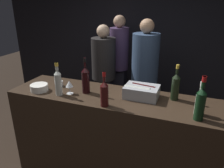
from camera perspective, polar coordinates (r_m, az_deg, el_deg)
The scene contains 15 objects.
wall_back_chalkboard at distance 4.23m, azimuth 10.55°, elevation 12.76°, with size 6.40×0.06×2.80m.
bar_counter at distance 2.56m, azimuth -0.25°, elevation -13.83°, with size 2.22×0.61×1.05m.
ice_bin_with_bottles at distance 2.26m, azimuth 7.65°, elevation -1.88°, with size 0.34×0.25×0.13m.
bowl_white at distance 2.54m, azimuth -18.49°, elevation -0.85°, with size 0.19×0.19×0.07m.
wine_glass at distance 2.35m, azimuth -11.09°, elevation -0.07°, with size 0.08×0.08×0.15m.
candle_votive at distance 2.61m, azimuth -13.46°, elevation 0.11°, with size 0.07×0.07×0.06m.
red_wine_bottle_burgundy at distance 1.93m, azimuth 22.12°, elevation -4.49°, with size 0.08×0.08×0.38m.
rose_wine_bottle at distance 2.33m, azimuth -13.90°, elevation 0.64°, with size 0.07×0.07×0.35m.
red_wine_bottle_tall at distance 2.03m, azimuth -2.01°, elevation -2.30°, with size 0.08×0.08×0.34m.
white_wine_bottle at distance 2.03m, azimuth 21.90°, elevation -4.22°, with size 0.07×0.07×0.31m.
champagne_bottle at distance 2.25m, azimuth 16.26°, elevation -0.47°, with size 0.08×0.08×0.36m.
red_wine_bottle_black_foil at distance 2.34m, azimuth -6.90°, elevation 1.24°, with size 0.08×0.08×0.39m.
person_in_hoodie at distance 3.40m, azimuth 8.51°, elevation 3.37°, with size 0.41×0.41×1.75m.
person_blond_tee at distance 3.70m, azimuth -2.18°, elevation 3.91°, with size 0.40×0.40×1.63m.
person_grey_polo at distance 3.97m, azimuth 1.85°, elevation 6.47°, with size 0.33×0.33×1.75m.
Camera 1 is at (0.75, -1.65, 1.99)m, focal length 35.00 mm.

